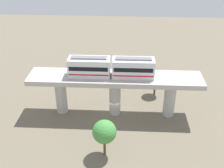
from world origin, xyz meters
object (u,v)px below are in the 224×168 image
train (111,67)px  parked_car_black (86,75)px  tree_near_viaduct (104,132)px  parked_car_silver (115,78)px  tree_mid_lot (156,77)px

train → parked_car_black: bearing=25.6°
tree_near_viaduct → train: bearing=-2.0°
train → tree_near_viaduct: (-10.18, 0.35, -4.72)m
parked_car_black → tree_near_viaduct: tree_near_viaduct is taller
parked_car_silver → tree_mid_lot: 9.62m
tree_near_viaduct → tree_mid_lot: 18.67m
parked_car_silver → tree_mid_lot: tree_mid_lot is taller
train → tree_mid_lot: size_ratio=2.61×
parked_car_silver → tree_near_viaduct: size_ratio=0.76×
parked_car_black → parked_car_silver: bearing=-105.4°
train → tree_near_viaduct: train is taller
train → parked_car_silver: train is taller
parked_car_silver → tree_near_viaduct: 21.73m
parked_car_black → tree_mid_lot: tree_mid_lot is taller
parked_car_black → tree_near_viaduct: 23.74m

